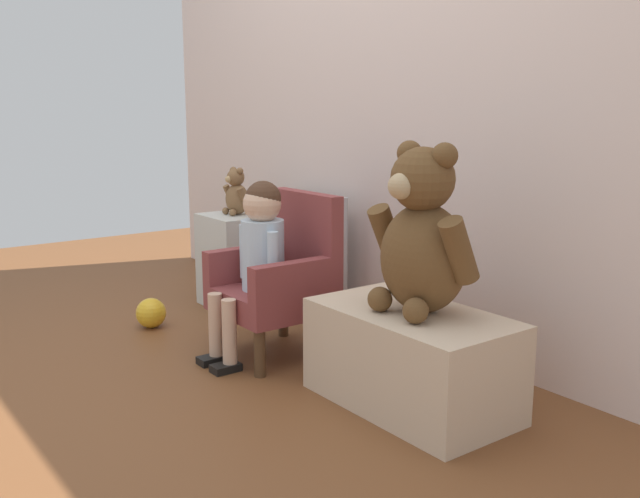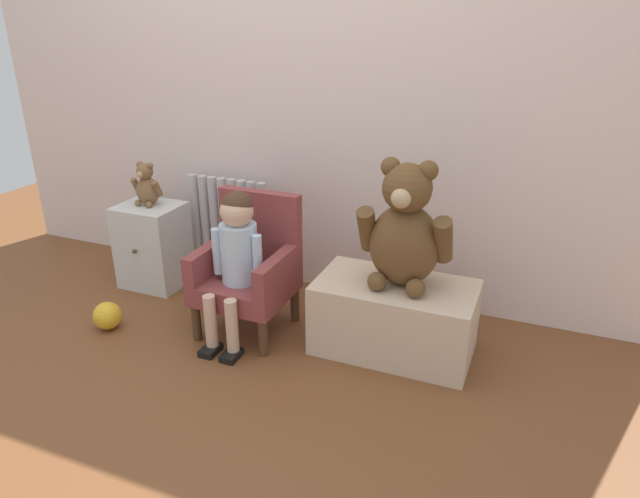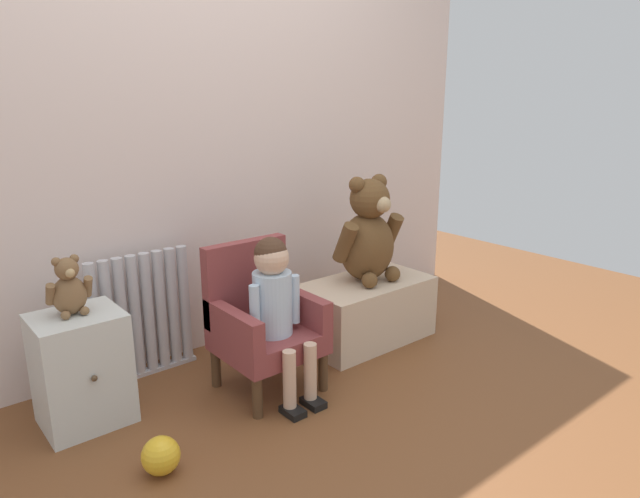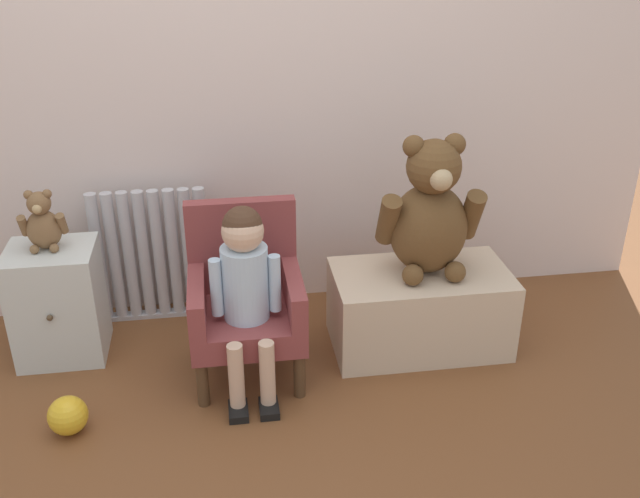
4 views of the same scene
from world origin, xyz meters
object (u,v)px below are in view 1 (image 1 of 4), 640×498
(small_dresser, at_px, (236,260))
(low_bench, at_px, (411,359))
(small_teddy_bear, at_px, (236,194))
(large_teddy_bear, at_px, (422,239))
(child_armchair, at_px, (282,278))
(child_figure, at_px, (258,245))
(radiator, at_px, (314,255))
(toy_ball, at_px, (151,313))

(small_dresser, xyz_separation_m, low_bench, (1.44, -0.15, -0.07))
(small_dresser, xyz_separation_m, small_teddy_bear, (-0.01, 0.02, 0.34))
(large_teddy_bear, bearing_deg, small_teddy_bear, 174.14)
(child_armchair, xyz_separation_m, large_teddy_bear, (0.72, 0.07, 0.26))
(child_armchair, bearing_deg, small_dresser, 164.26)
(small_dresser, xyz_separation_m, large_teddy_bear, (1.46, -0.13, 0.35))
(large_teddy_bear, bearing_deg, child_figure, -165.93)
(radiator, xyz_separation_m, small_dresser, (-0.36, -0.23, -0.06))
(child_figure, distance_m, toy_ball, 0.77)
(child_figure, xyz_separation_m, small_teddy_bear, (-0.74, 0.33, 0.11))
(toy_ball, bearing_deg, child_figure, 16.49)
(small_dresser, height_order, child_figure, child_figure)
(radiator, relative_size, small_dresser, 1.27)
(child_figure, height_order, toy_ball, child_figure)
(low_bench, height_order, large_teddy_bear, large_teddy_bear)
(large_teddy_bear, bearing_deg, child_armchair, -174.36)
(radiator, bearing_deg, large_teddy_bear, -18.49)
(radiator, relative_size, large_teddy_bear, 1.06)
(child_armchair, relative_size, low_bench, 0.93)
(small_teddy_bear, bearing_deg, radiator, 31.06)
(child_armchair, distance_m, toy_ball, 0.75)
(small_dresser, relative_size, child_figure, 0.65)
(child_figure, bearing_deg, large_teddy_bear, 14.07)
(small_dresser, xyz_separation_m, child_figure, (0.73, -0.32, 0.23))
(radiator, distance_m, small_teddy_bear, 0.50)
(large_teddy_bear, bearing_deg, low_bench, -140.08)
(small_teddy_bear, bearing_deg, low_bench, -6.62)
(large_teddy_bear, xyz_separation_m, toy_ball, (-1.36, -0.37, -0.51))
(radiator, distance_m, low_bench, 1.15)
(small_dresser, xyz_separation_m, toy_ball, (0.09, -0.51, -0.16))
(child_armchair, xyz_separation_m, child_figure, (0.00, -0.11, 0.15))
(small_dresser, bearing_deg, child_armchair, -15.74)
(low_bench, bearing_deg, toy_ball, -165.25)
(low_bench, bearing_deg, large_teddy_bear, 39.92)
(radiator, height_order, large_teddy_bear, large_teddy_bear)
(low_bench, xyz_separation_m, small_teddy_bear, (-1.44, 0.17, 0.40))
(low_bench, xyz_separation_m, toy_ball, (-1.34, -0.35, -0.10))
(child_figure, distance_m, large_teddy_bear, 0.76)
(radiator, relative_size, low_bench, 0.84)
(low_bench, relative_size, small_teddy_bear, 2.98)
(radiator, xyz_separation_m, child_armchair, (0.38, -0.44, 0.02))
(toy_ball, bearing_deg, small_dresser, 100.45)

